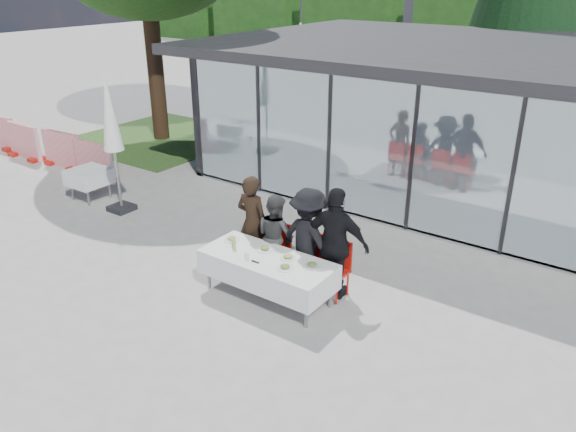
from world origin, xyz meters
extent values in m
plane|color=#A29F9A|center=(0.00, 0.00, 0.00)|extent=(90.00, 90.00, 0.00)
cube|color=gray|center=(2.00, 8.00, 0.05)|extent=(14.00, 8.00, 0.10)
cube|color=black|center=(2.00, 11.90, 1.60)|extent=(14.00, 0.20, 3.20)
cube|color=black|center=(-4.90, 8.00, 1.60)|extent=(0.20, 8.00, 3.20)
cube|color=silver|center=(2.00, 4.03, 1.60)|extent=(13.60, 0.06, 3.10)
cube|color=#2D2D30|center=(2.00, 7.60, 3.32)|extent=(14.80, 8.80, 0.24)
cube|color=#262628|center=(-4.80, 4.03, 1.60)|extent=(0.08, 0.10, 3.10)
cube|color=#262628|center=(-2.86, 4.03, 1.60)|extent=(0.08, 0.10, 3.10)
cube|color=#262628|center=(-0.91, 4.03, 1.60)|extent=(0.08, 0.10, 3.10)
cube|color=#262628|center=(1.03, 4.03, 1.60)|extent=(0.08, 0.10, 3.10)
cube|color=#262628|center=(2.97, 4.03, 1.60)|extent=(0.08, 0.10, 3.10)
cube|color=#BA140C|center=(-0.50, 6.50, 0.45)|extent=(0.45, 0.45, 0.90)
cube|color=#BA140C|center=(1.00, 7.00, 0.45)|extent=(0.45, 0.45, 0.90)
cube|color=#BA140C|center=(3.50, 6.50, 0.45)|extent=(0.45, 0.45, 0.90)
cube|color=#173A12|center=(-30.00, 28.00, 2.20)|extent=(6.50, 2.00, 4.40)
cube|color=#173A12|center=(-22.00, 28.00, 2.20)|extent=(6.50, 2.00, 4.40)
cube|color=#173A12|center=(-14.00, 28.00, 2.20)|extent=(6.50, 2.00, 4.40)
cube|color=#173A12|center=(-6.00, 28.00, 2.20)|extent=(6.50, 2.00, 4.40)
cube|color=white|center=(0.25, 0.24, 0.54)|extent=(2.26, 0.96, 0.42)
cylinder|color=gray|center=(-0.75, -0.11, 0.35)|extent=(0.06, 0.06, 0.71)
cylinder|color=gray|center=(1.25, -0.11, 0.35)|extent=(0.06, 0.06, 0.71)
cylinder|color=gray|center=(-0.75, 0.59, 0.35)|extent=(0.06, 0.06, 0.71)
cylinder|color=gray|center=(1.25, 0.59, 0.35)|extent=(0.06, 0.06, 0.71)
imported|color=black|center=(-0.62, 0.95, 0.89)|extent=(0.67, 0.67, 1.77)
cube|color=#BA140C|center=(-0.62, 0.90, 0.45)|extent=(0.44, 0.44, 0.05)
cube|color=#BA140C|center=(-0.62, 1.10, 0.70)|extent=(0.44, 0.04, 0.55)
cylinder|color=#BA140C|center=(-0.80, 0.72, 0.21)|extent=(0.04, 0.04, 0.43)
cylinder|color=#BA140C|center=(-0.44, 0.72, 0.21)|extent=(0.04, 0.04, 0.43)
cylinder|color=#BA140C|center=(-0.80, 1.08, 0.21)|extent=(0.04, 0.04, 0.43)
cylinder|color=#BA140C|center=(-0.44, 1.08, 0.21)|extent=(0.04, 0.04, 0.43)
imported|color=#444444|center=(-0.10, 0.95, 0.77)|extent=(0.94, 0.94, 1.53)
cube|color=#BA140C|center=(-0.10, 0.90, 0.45)|extent=(0.44, 0.44, 0.05)
cube|color=#BA140C|center=(-0.10, 1.10, 0.70)|extent=(0.44, 0.04, 0.55)
cylinder|color=#BA140C|center=(-0.28, 0.72, 0.21)|extent=(0.04, 0.04, 0.43)
cylinder|color=#BA140C|center=(0.08, 0.72, 0.21)|extent=(0.04, 0.04, 0.43)
cylinder|color=#BA140C|center=(-0.28, 1.08, 0.21)|extent=(0.04, 0.04, 0.43)
cylinder|color=#BA140C|center=(0.08, 1.08, 0.21)|extent=(0.04, 0.04, 0.43)
imported|color=black|center=(0.59, 0.95, 0.90)|extent=(1.35, 1.35, 1.79)
cube|color=#BA140C|center=(0.59, 0.90, 0.45)|extent=(0.44, 0.44, 0.05)
cube|color=#BA140C|center=(0.59, 1.10, 0.70)|extent=(0.44, 0.04, 0.55)
cylinder|color=#BA140C|center=(0.41, 0.72, 0.21)|extent=(0.04, 0.04, 0.43)
cylinder|color=#BA140C|center=(0.77, 0.72, 0.21)|extent=(0.04, 0.04, 0.43)
cylinder|color=#BA140C|center=(0.41, 1.08, 0.21)|extent=(0.04, 0.04, 0.43)
cylinder|color=#BA140C|center=(0.77, 1.08, 0.21)|extent=(0.04, 0.04, 0.43)
imported|color=black|center=(1.11, 0.95, 0.96)|extent=(1.28, 1.28, 1.92)
cube|color=#BA140C|center=(1.11, 0.90, 0.45)|extent=(0.44, 0.44, 0.05)
cube|color=#BA140C|center=(1.11, 1.10, 0.70)|extent=(0.44, 0.04, 0.55)
cylinder|color=#BA140C|center=(0.93, 0.72, 0.21)|extent=(0.04, 0.04, 0.43)
cylinder|color=#BA140C|center=(1.29, 0.72, 0.21)|extent=(0.04, 0.04, 0.43)
cylinder|color=#BA140C|center=(0.93, 1.08, 0.21)|extent=(0.04, 0.04, 0.43)
cylinder|color=#BA140C|center=(1.29, 1.08, 0.21)|extent=(0.04, 0.04, 0.43)
cylinder|color=white|center=(-0.64, 0.39, 0.76)|extent=(0.28, 0.28, 0.01)
ellipsoid|color=#D2AE54|center=(-0.64, 0.39, 0.79)|extent=(0.15, 0.15, 0.05)
cylinder|color=white|center=(0.06, 0.43, 0.76)|extent=(0.28, 0.28, 0.01)
ellipsoid|color=#3B6626|center=(0.06, 0.43, 0.79)|extent=(0.15, 0.15, 0.05)
cylinder|color=white|center=(0.54, 0.41, 0.76)|extent=(0.28, 0.28, 0.01)
ellipsoid|color=#D2AE54|center=(0.54, 0.41, 0.79)|extent=(0.15, 0.15, 0.05)
cylinder|color=white|center=(1.01, 0.41, 0.76)|extent=(0.28, 0.28, 0.01)
ellipsoid|color=#3B6626|center=(1.01, 0.41, 0.79)|extent=(0.15, 0.15, 0.05)
cylinder|color=white|center=(0.70, 0.11, 0.76)|extent=(0.28, 0.28, 0.01)
ellipsoid|color=#3B6626|center=(0.70, 0.11, 0.79)|extent=(0.15, 0.15, 0.05)
cylinder|color=#83B149|center=(-0.39, 0.16, 0.83)|extent=(0.06, 0.06, 0.17)
cylinder|color=silver|center=(0.01, 0.02, 0.80)|extent=(0.07, 0.07, 0.10)
cube|color=black|center=(0.19, 0.00, 0.76)|extent=(0.14, 0.03, 0.01)
cube|color=white|center=(-5.87, 1.32, 0.56)|extent=(0.86, 0.86, 0.36)
cylinder|color=gray|center=(-6.17, 1.02, 0.36)|extent=(0.05, 0.05, 0.72)
cylinder|color=gray|center=(-5.57, 1.02, 0.36)|extent=(0.05, 0.05, 0.72)
cylinder|color=gray|center=(-6.17, 1.62, 0.36)|extent=(0.05, 0.05, 0.72)
cylinder|color=gray|center=(-5.57, 1.62, 0.36)|extent=(0.05, 0.05, 0.72)
cube|color=black|center=(-4.72, 1.27, 0.06)|extent=(0.50, 0.50, 0.12)
cylinder|color=gray|center=(-4.72, 1.27, 1.35)|extent=(0.06, 0.06, 2.70)
cone|color=white|center=(-4.72, 1.27, 2.22)|extent=(0.44, 0.44, 1.56)
cube|color=red|center=(-6.92, 2.23, 0.50)|extent=(1.40, 0.12, 1.00)
cube|color=#BA140C|center=(-7.42, 2.23, 0.05)|extent=(0.30, 0.45, 0.10)
cube|color=#BA140C|center=(-6.42, 2.23, 0.05)|extent=(0.30, 0.45, 0.10)
cube|color=red|center=(-8.52, 2.38, 0.50)|extent=(1.40, 0.22, 1.00)
cube|color=#BA140C|center=(-9.02, 2.38, 0.05)|extent=(0.30, 0.45, 0.10)
cube|color=#BA140C|center=(-8.02, 2.38, 0.05)|extent=(0.30, 0.45, 0.10)
cube|color=red|center=(-10.12, 2.23, 0.50)|extent=(1.40, 0.12, 1.00)
cube|color=#BA140C|center=(-10.62, 2.23, 0.05)|extent=(0.30, 0.45, 0.10)
cube|color=#BA140C|center=(-9.62, 2.23, 0.05)|extent=(0.30, 0.45, 0.10)
cube|color=#BA140C|center=(-11.22, 2.38, 0.05)|extent=(0.30, 0.45, 0.10)
cylinder|color=#382316|center=(-8.50, 6.00, 2.20)|extent=(0.50, 0.50, 4.40)
cylinder|color=#382316|center=(0.50, 13.00, 1.00)|extent=(0.44, 0.44, 2.00)
cube|color=#385926|center=(-8.50, 6.00, 0.01)|extent=(5.00, 5.00, 0.02)
camera|label=1|loc=(5.20, -6.14, 5.03)|focal=35.00mm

